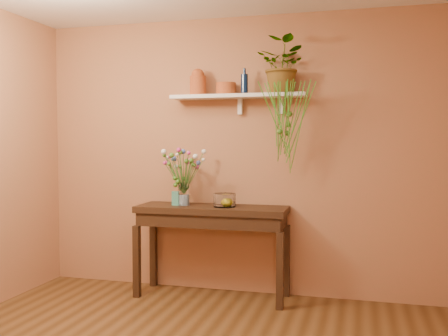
{
  "coord_description": "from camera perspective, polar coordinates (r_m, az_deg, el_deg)",
  "views": [
    {
      "loc": [
        1.19,
        -2.84,
        1.49
      ],
      "look_at": [
        0.0,
        1.55,
        1.25
      ],
      "focal_mm": 40.6,
      "sensor_mm": 36.0,
      "label": 1
    }
  ],
  "objects": [
    {
      "name": "lemon",
      "position": [
        4.78,
        0.27,
        -3.85
      ],
      "size": [
        0.08,
        0.08,
        0.08
      ],
      "primitive_type": "sphere",
      "color": "yellow",
      "rests_on": "glass_bowl"
    },
    {
      "name": "glass_bowl",
      "position": [
        4.78,
        0.07,
        -3.7
      ],
      "size": [
        0.21,
        0.21,
        0.13
      ],
      "color": "white",
      "rests_on": "sideboard"
    },
    {
      "name": "spider_plant",
      "position": [
        4.8,
        6.75,
        11.37
      ],
      "size": [
        0.58,
        0.55,
        0.5
      ],
      "primitive_type": "imported",
      "rotation": [
        0.0,
        0.0,
        -0.43
      ],
      "color": "#386A1C",
      "rests_on": "wall_shelf"
    },
    {
      "name": "wall_shelf",
      "position": [
        4.87,
        1.7,
        8.02
      ],
      "size": [
        1.3,
        0.24,
        0.19
      ],
      "color": "white",
      "rests_on": "room"
    },
    {
      "name": "bouquet",
      "position": [
        4.87,
        -4.74,
        0.49
      ],
      "size": [
        0.42,
        0.43,
        0.45
      ],
      "color": "#386B28",
      "rests_on": "glass_vase"
    },
    {
      "name": "terracotta_pot",
      "position": [
        4.93,
        0.23,
        8.9
      ],
      "size": [
        0.23,
        0.23,
        0.12
      ],
      "primitive_type": "cylinder",
      "rotation": [
        0.0,
        0.0,
        -0.27
      ],
      "color": "#B75326",
      "rests_on": "wall_shelf"
    },
    {
      "name": "room",
      "position": [
        3.09,
        -7.56,
        0.4
      ],
      "size": [
        4.04,
        4.04,
        2.7
      ],
      "color": "brown",
      "rests_on": "ground"
    },
    {
      "name": "glass_vase",
      "position": [
        4.89,
        -4.54,
        -3.12
      ],
      "size": [
        0.11,
        0.11,
        0.22
      ],
      "color": "white",
      "rests_on": "sideboard"
    },
    {
      "name": "carton",
      "position": [
        4.91,
        -5.47,
        -3.42
      ],
      "size": [
        0.07,
        0.06,
        0.13
      ],
      "primitive_type": "cube",
      "rotation": [
        0.0,
        0.0,
        0.12
      ],
      "color": "teal",
      "rests_on": "sideboard"
    },
    {
      "name": "terracotta_jug",
      "position": [
        4.99,
        -2.96,
        9.59
      ],
      "size": [
        0.16,
        0.16,
        0.26
      ],
      "color": "#B75326",
      "rests_on": "wall_shelf"
    },
    {
      "name": "plant_fronds",
      "position": [
        4.59,
        7.02,
        5.34
      ],
      "size": [
        0.5,
        0.36,
        0.82
      ],
      "color": "#386A1C",
      "rests_on": "wall_shelf"
    },
    {
      "name": "sideboard",
      "position": [
        4.85,
        -1.38,
        -5.81
      ],
      "size": [
        1.44,
        0.46,
        0.87
      ],
      "color": "#312014",
      "rests_on": "ground"
    },
    {
      "name": "blue_bottle",
      "position": [
        4.85,
        2.32,
        9.48
      ],
      "size": [
        0.07,
        0.07,
        0.24
      ],
      "color": "#0A1B3C",
      "rests_on": "wall_shelf"
    }
  ]
}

